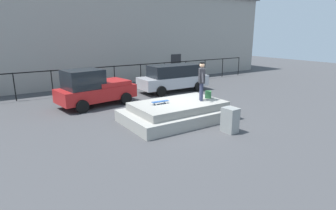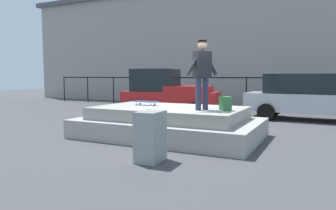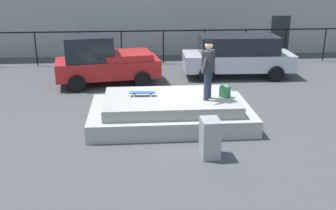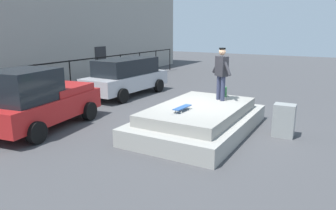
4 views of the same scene
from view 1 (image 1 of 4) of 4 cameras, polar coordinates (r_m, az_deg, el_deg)
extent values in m
plane|color=#424244|center=(12.66, 2.99, -2.68)|extent=(60.00, 60.00, 0.00)
cube|color=#9E9B93|center=(12.30, 2.11, -1.98)|extent=(4.80, 2.91, 0.50)
cube|color=gray|center=(12.19, 2.13, -0.14)|extent=(3.93, 2.39, 0.32)
cylinder|color=#2D334C|center=(12.58, 6.79, 2.85)|extent=(0.14, 0.14, 0.80)
cylinder|color=#2D334C|center=(12.36, 6.93, 2.64)|extent=(0.14, 0.14, 0.80)
cube|color=#26262B|center=(12.34, 6.96, 6.02)|extent=(0.42, 0.48, 0.64)
cylinder|color=#26262B|center=(12.59, 6.80, 6.26)|extent=(0.30, 0.41, 0.56)
cylinder|color=#26262B|center=(12.09, 7.14, 5.90)|extent=(0.30, 0.41, 0.56)
sphere|color=tan|center=(12.28, 7.03, 8.14)|extent=(0.22, 0.22, 0.22)
cylinder|color=black|center=(12.27, 7.05, 8.60)|extent=(0.29, 0.29, 0.05)
cube|color=#264C8C|center=(11.82, -1.60, 0.72)|extent=(0.78, 0.24, 0.02)
cylinder|color=silver|center=(11.81, -2.91, 0.30)|extent=(0.06, 0.03, 0.06)
cylinder|color=silver|center=(11.63, -2.45, 0.09)|extent=(0.06, 0.03, 0.06)
cylinder|color=silver|center=(12.04, -0.78, 0.60)|extent=(0.06, 0.03, 0.06)
cylinder|color=silver|center=(11.87, -0.30, 0.40)|extent=(0.06, 0.03, 0.06)
cube|color=#33723F|center=(12.99, 8.26, 2.15)|extent=(0.34, 0.34, 0.34)
cube|color=#B21E1E|center=(15.20, -14.47, 2.42)|extent=(4.23, 2.27, 0.69)
cube|color=black|center=(14.75, -17.11, 5.11)|extent=(2.02, 1.81, 0.95)
cube|color=#B21E1E|center=(15.48, -11.94, 4.54)|extent=(2.03, 1.86, 0.24)
cylinder|color=black|center=(15.55, -19.95, 0.96)|extent=(0.67, 0.31, 0.64)
cylinder|color=black|center=(13.99, -17.25, -0.28)|extent=(0.67, 0.31, 0.64)
cylinder|color=black|center=(16.60, -11.98, 2.36)|extent=(0.67, 0.31, 0.64)
cylinder|color=black|center=(15.14, -8.68, 1.34)|extent=(0.67, 0.31, 0.64)
cube|color=#B7B7BC|center=(18.24, 1.09, 4.89)|extent=(4.65, 1.87, 0.69)
cube|color=black|center=(18.13, 1.10, 7.10)|extent=(3.26, 1.62, 0.73)
cylinder|color=black|center=(18.36, -4.16, 3.82)|extent=(0.65, 0.24, 0.64)
cylinder|color=black|center=(16.84, -1.39, 2.86)|extent=(0.65, 0.24, 0.64)
cylinder|color=black|center=(19.80, 3.20, 4.64)|extent=(0.65, 0.24, 0.64)
cylinder|color=black|center=(18.40, 6.32, 3.80)|extent=(0.65, 0.24, 0.64)
cube|color=gray|center=(11.00, 12.63, -3.07)|extent=(0.47, 0.62, 0.98)
cylinder|color=black|center=(17.83, -29.05, 3.26)|extent=(0.06, 0.06, 1.61)
cylinder|color=black|center=(18.07, -22.75, 4.11)|extent=(0.06, 0.06, 1.61)
cylinder|color=black|center=(18.52, -16.68, 4.87)|extent=(0.06, 0.06, 1.61)
cylinder|color=black|center=(19.18, -10.95, 5.54)|extent=(0.06, 0.06, 1.61)
cylinder|color=black|center=(20.01, -5.63, 6.11)|extent=(0.06, 0.06, 1.61)
cylinder|color=black|center=(21.00, -0.77, 6.59)|extent=(0.06, 0.06, 1.61)
cylinder|color=black|center=(22.13, 3.63, 6.98)|extent=(0.06, 0.06, 1.61)
cylinder|color=black|center=(23.38, 7.60, 7.30)|extent=(0.06, 0.06, 1.61)
cylinder|color=black|center=(24.72, 11.15, 7.55)|extent=(0.06, 0.06, 1.61)
cylinder|color=black|center=(26.15, 14.32, 7.75)|extent=(0.06, 0.06, 1.61)
cube|color=black|center=(19.07, -11.06, 7.82)|extent=(24.00, 0.04, 0.06)
cube|color=gray|center=(24.89, -16.98, 13.22)|extent=(31.83, 8.85, 6.79)
cube|color=#262628|center=(23.82, 1.65, 8.02)|extent=(1.00, 0.06, 2.00)
camera|label=2|loc=(10.98, 44.74, -0.81)|focal=33.48mm
camera|label=3|loc=(6.21, 77.88, 10.39)|focal=43.97mm
camera|label=4|loc=(6.12, -50.27, 3.30)|focal=33.73mm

